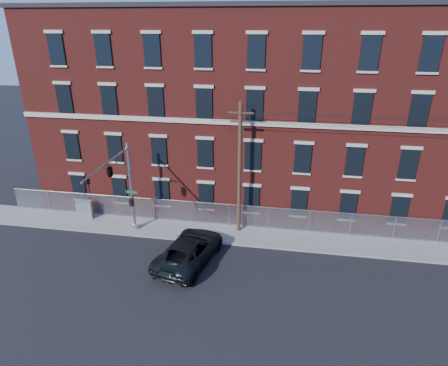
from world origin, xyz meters
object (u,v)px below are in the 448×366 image
Objects in this scene: utility_pole_near at (240,167)px; pickup_truck at (190,250)px; utility_cabinet at (85,210)px; traffic_signal_mast at (116,177)px.

utility_pole_near is 1.57× the size of pickup_truck.
pickup_truck is (-2.75, -4.50, -4.46)m from utility_pole_near.
utility_pole_near reaches higher than utility_cabinet.
utility_cabinet is (-4.72, 3.29, -4.52)m from traffic_signal_mast.
utility_cabinet is at bearing 145.14° from traffic_signal_mast.
traffic_signal_mast is 8.70m from utility_pole_near.
pickup_truck is at bearing -121.40° from utility_pole_near.
traffic_signal_mast reaches higher than utility_cabinet.
utility_pole_near is 13.48m from utility_cabinet.
utility_pole_near is 6.91m from pickup_truck.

